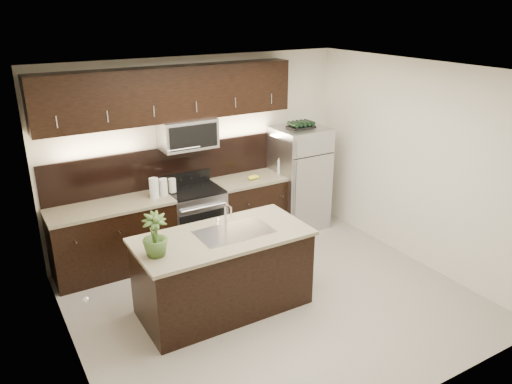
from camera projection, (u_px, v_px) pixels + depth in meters
ground at (273, 300)px, 6.02m from camera, size 4.50×4.50×0.00m
room_walls at (268, 169)px, 5.33m from camera, size 4.52×4.02×2.71m
counter_run at (181, 223)px, 6.99m from camera, size 3.51×0.65×0.94m
upper_fixtures at (172, 102)px, 6.53m from camera, size 3.49×0.40×1.66m
island at (223, 272)px, 5.71m from camera, size 1.96×0.96×0.94m
sink_faucet at (234, 230)px, 5.62m from camera, size 0.84×0.50×0.28m
refrigerator at (299, 178)px, 7.76m from camera, size 0.77×0.70×1.60m
wine_rack at (301, 125)px, 7.46m from camera, size 0.40×0.24×0.10m
plant at (155, 235)px, 5.02m from camera, size 0.29×0.29×0.46m
canisters at (161, 187)px, 6.64m from camera, size 0.39×0.19×0.27m
french_press at (281, 165)px, 7.52m from camera, size 0.11×0.11×0.33m
bananas at (250, 178)px, 7.26m from camera, size 0.20×0.17×0.06m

